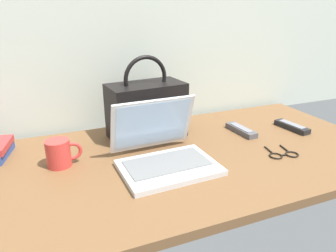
% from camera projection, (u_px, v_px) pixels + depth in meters
% --- Properties ---
extents(desk, '(1.60, 0.76, 0.03)m').
position_uv_depth(desk, '(176.00, 160.00, 1.11)').
color(desk, brown).
rests_on(desk, ground).
extents(laptop, '(0.32, 0.30, 0.21)m').
position_uv_depth(laptop, '(163.00, 152.00, 1.03)').
color(laptop, silver).
rests_on(laptop, desk).
extents(coffee_mug, '(0.12, 0.08, 0.09)m').
position_uv_depth(coffee_mug, '(59.00, 153.00, 1.02)').
color(coffee_mug, red).
rests_on(coffee_mug, desk).
extents(remote_control_near, '(0.07, 0.16, 0.02)m').
position_uv_depth(remote_control_near, '(292.00, 127.00, 1.35)').
color(remote_control_near, black).
rests_on(remote_control_near, desk).
extents(remote_control_far, '(0.06, 0.16, 0.02)m').
position_uv_depth(remote_control_far, '(241.00, 130.00, 1.31)').
color(remote_control_far, '#4C4C51').
rests_on(remote_control_far, desk).
extents(eyeglasses, '(0.12, 0.12, 0.01)m').
position_uv_depth(eyeglasses, '(283.00, 155.00, 1.11)').
color(eyeglasses, black).
rests_on(eyeglasses, desk).
extents(handbag, '(0.32, 0.19, 0.33)m').
position_uv_depth(handbag, '(146.00, 109.00, 1.24)').
color(handbag, black).
rests_on(handbag, desk).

